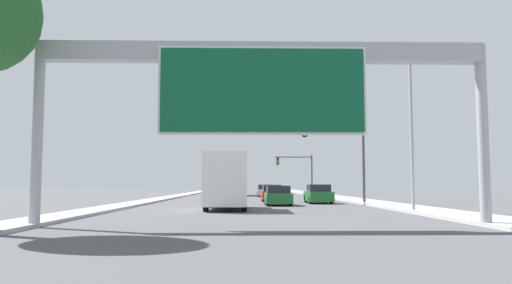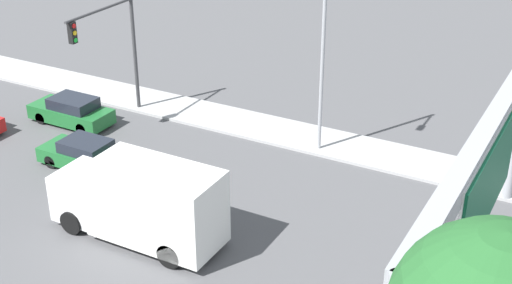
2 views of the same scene
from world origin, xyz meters
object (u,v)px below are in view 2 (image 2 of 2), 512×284
car_far_right (84,154)px  sign_gantry (483,170)px  traffic_light_near_intersection (114,40)px  street_lamp_right (321,47)px  car_near_center (72,111)px  truck_box_primary (142,202)px

car_far_right → sign_gantry: bearing=-95.5°
car_far_right → traffic_light_near_intersection: size_ratio=0.65×
sign_gantry → traffic_light_near_intersection: sign_gantry is taller
traffic_light_near_intersection → street_lamp_right: 11.05m
sign_gantry → car_near_center: size_ratio=3.70×
car_far_right → traffic_light_near_intersection: bearing=20.6°
car_near_center → traffic_light_near_intersection: (1.68, -1.93, 3.75)m
car_far_right → traffic_light_near_intersection: traffic_light_near_intersection is taller
truck_box_primary → car_near_center: bearing=54.9°
car_far_right → street_lamp_right: 12.11m
car_near_center → traffic_light_near_intersection: size_ratio=0.69×
truck_box_primary → traffic_light_near_intersection: size_ratio=1.08×
truck_box_primary → car_far_right: bearing=60.1°
truck_box_primary → traffic_light_near_intersection: (8.68, 8.02, 2.77)m
car_near_center → street_lamp_right: 14.03m
traffic_light_near_intersection → car_near_center: bearing=131.1°
car_near_center → street_lamp_right: street_lamp_right is taller
car_near_center → traffic_light_near_intersection: bearing=-48.9°
sign_gantry → street_lamp_right: bearing=47.7°
sign_gantry → car_far_right: sign_gantry is taller
car_far_right → street_lamp_right: (6.62, -8.97, 4.74)m
truck_box_primary → street_lamp_right: size_ratio=0.76×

